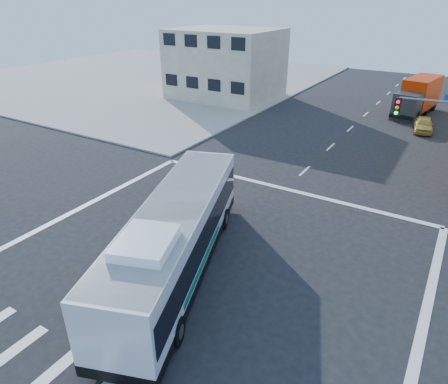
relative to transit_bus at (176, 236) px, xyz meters
The scene contains 6 objects.
ground 2.34m from the transit_bus, 57.21° to the left, with size 120.00×120.00×0.00m, color black.
sidewalk_nw 49.84m from the transit_bus, 133.44° to the left, with size 50.00×50.00×0.15m, color gray.
building_west 35.20m from the transit_bus, 117.58° to the left, with size 12.06×10.06×8.00m.
transit_bus is the anchor object (origin of this frame).
box_truck 35.38m from the transit_bus, 81.65° to the left, with size 3.76×8.57×3.73m.
parked_car 29.70m from the transit_bus, 76.83° to the left, with size 1.57×3.91×1.33m, color gold.
Camera 1 is at (8.91, -12.93, 11.58)m, focal length 32.00 mm.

